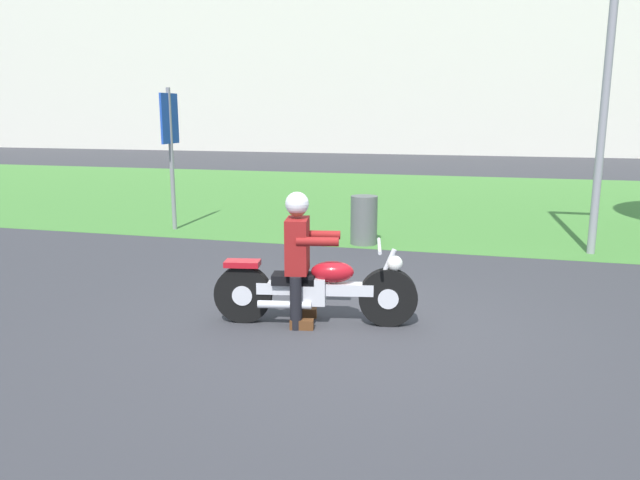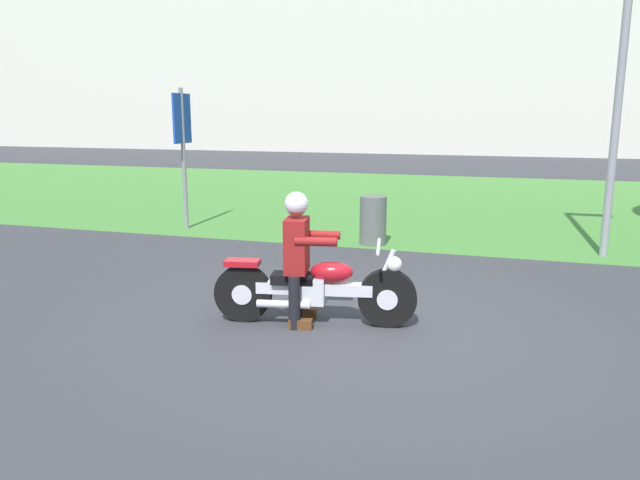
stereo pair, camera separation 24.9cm
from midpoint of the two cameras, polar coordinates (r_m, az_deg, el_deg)
ground at (r=6.18m, az=3.75°, el=-8.59°), size 120.00×120.00×0.00m
grass_verge at (r=15.60m, az=12.20°, el=3.69°), size 60.00×12.00×0.01m
motorcycle_lead at (r=6.28m, az=0.66°, el=-4.60°), size 2.09×0.73×0.86m
rider_lead at (r=6.20m, az=-0.88°, el=-0.76°), size 0.60×0.53×1.38m
streetlight_pole at (r=10.18m, az=28.13°, el=17.07°), size 0.96×0.20×5.24m
trash_can at (r=10.10m, az=5.70°, el=1.83°), size 0.44×0.44×0.81m
sign_banner at (r=11.61m, az=-12.17°, el=9.48°), size 0.08×0.60×2.60m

